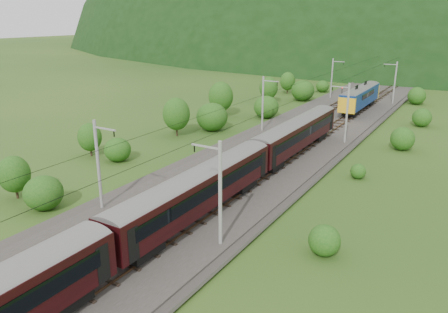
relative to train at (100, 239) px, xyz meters
The scene contains 14 objects.
ground 9.13m from the train, 106.43° to the left, with size 600.00×600.00×0.00m, color #224816.
railbed 18.58m from the train, 97.54° to the left, with size 14.00×220.00×0.30m, color #38332D.
track_left 19.00m from the train, 104.82° to the left, with size 2.40×220.00×0.27m.
track_right 18.38m from the train, 90.00° to the left, with size 2.40×220.00×0.27m.
catenary_left 41.05m from the train, 101.99° to the left, with size 2.54×192.28×8.00m.
catenary_right 40.33m from the train, 84.70° to the left, with size 2.54×192.28×8.00m.
overhead_wires 18.67m from the train, 97.54° to the left, with size 4.83×198.00×0.03m.
mountain_ridge 331.57m from the train, 111.66° to the left, with size 336.00×280.00×132.00m, color black.
train is the anchor object (origin of this frame).
hazard_post_near 58.13m from the train, 92.64° to the left, with size 0.18×0.18×1.64m, color red.
hazard_post_far 41.46m from the train, 92.54° to the left, with size 0.16×0.16×1.48m, color red.
signal 74.99m from the train, 95.33° to the left, with size 0.21×0.21×1.89m.
vegetation_left 33.28m from the train, 120.47° to the left, with size 12.91×144.28×6.42m.
vegetation_right 27.74m from the train, 69.55° to the left, with size 6.68×108.84×3.05m.
Camera 1 is at (21.55, -24.87, 16.64)m, focal length 35.00 mm.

